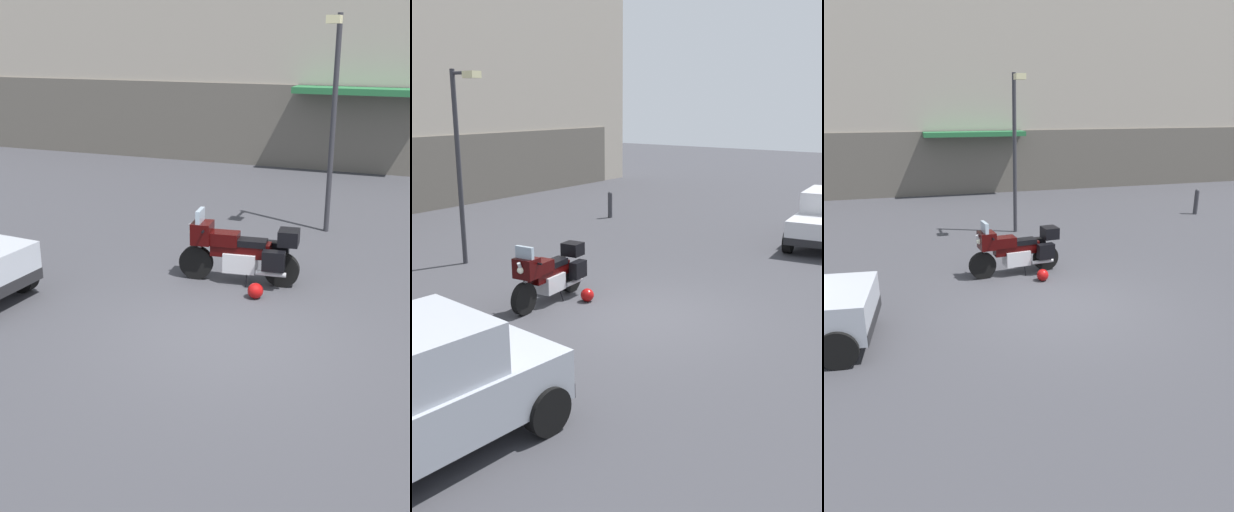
# 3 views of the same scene
# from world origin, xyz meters

# --- Properties ---
(ground_plane) EXTENTS (80.00, 80.00, 0.00)m
(ground_plane) POSITION_xyz_m (0.00, 0.00, 0.00)
(ground_plane) COLOR #38383D
(building_facade_rear) EXTENTS (34.44, 3.40, 13.04)m
(building_facade_rear) POSITION_xyz_m (0.00, 14.16, 6.47)
(building_facade_rear) COLOR #A89E8E
(building_facade_rear) RESTS_ON ground
(motorcycle) EXTENTS (2.26, 0.86, 1.36)m
(motorcycle) POSITION_xyz_m (-0.44, 2.10, 0.62)
(motorcycle) COLOR black
(motorcycle) RESTS_ON ground
(helmet) EXTENTS (0.28, 0.28, 0.28)m
(helmet) POSITION_xyz_m (0.03, 1.49, 0.14)
(helmet) COLOR #990C0C
(helmet) RESTS_ON ground
(streetlamp_curbside) EXTENTS (0.28, 0.94, 4.81)m
(streetlamp_curbside) POSITION_xyz_m (0.45, 5.77, 2.93)
(streetlamp_curbside) COLOR #2D2D33
(streetlamp_curbside) RESTS_ON ground
(bollard_curbside) EXTENTS (0.16, 0.16, 0.95)m
(bollard_curbside) POSITION_xyz_m (7.56, 6.56, 0.50)
(bollard_curbside) COLOR #333338
(bollard_curbside) RESTS_ON ground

